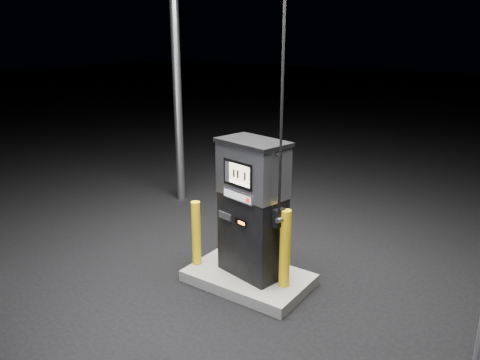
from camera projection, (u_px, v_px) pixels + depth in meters
The scene contains 5 objects.
ground at pixel (249, 283), 6.31m from camera, with size 80.00×80.00×0.00m, color black.
pump_island at pixel (249, 278), 6.28m from camera, with size 1.60×1.00×0.15m, color slate.
fuel_dispenser at pixel (253, 207), 5.99m from camera, with size 1.04×0.71×3.76m.
bollard_left at pixel (196, 233), 6.38m from camera, with size 0.12×0.12×0.91m, color yellow.
bollard_right at pixel (285, 249), 5.79m from camera, with size 0.14×0.14×1.02m, color yellow.
Camera 1 is at (3.12, -4.65, 3.21)m, focal length 35.00 mm.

